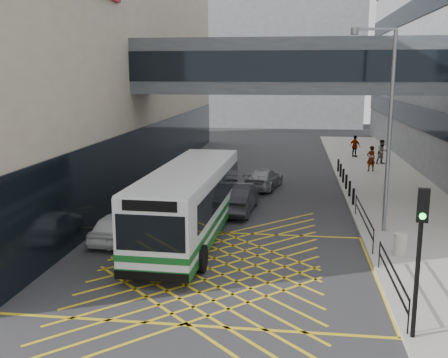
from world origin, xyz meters
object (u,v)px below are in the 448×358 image
at_px(pedestrian_b, 382,152).
at_px(litter_bin, 400,244).
at_px(car_silver, 263,178).
at_px(traffic_light, 420,242).
at_px(pedestrian_c, 355,146).
at_px(car_dark, 237,197).
at_px(car_white, 117,226).
at_px(bus, 190,201).
at_px(pedestrian_a, 371,159).
at_px(street_lamp, 386,119).

bearing_deg(pedestrian_b, litter_bin, -122.26).
distance_m(car_silver, traffic_light, 19.75).
relative_size(car_silver, pedestrian_c, 2.37).
bearing_deg(traffic_light, car_dark, 124.45).
distance_m(car_white, pedestrian_c, 27.48).
xyz_separation_m(car_white, pedestrian_b, (14.41, 20.99, 0.47)).
xyz_separation_m(car_white, pedestrian_c, (12.70, 24.37, 0.43)).
xyz_separation_m(car_silver, pedestrian_b, (8.75, 9.60, 0.44)).
distance_m(bus, car_silver, 11.08).
relative_size(car_silver, pedestrian_a, 2.35).
height_order(litter_bin, pedestrian_b, pedestrian_b).
distance_m(car_dark, pedestrian_a, 14.78).
bearing_deg(car_white, pedestrian_b, -121.24).
xyz_separation_m(car_white, street_lamp, (11.39, 2.42, 4.55)).
bearing_deg(traffic_light, car_white, 154.24).
height_order(traffic_light, pedestrian_c, traffic_light).
relative_size(traffic_light, pedestrian_a, 2.24).
height_order(car_silver, pedestrian_b, pedestrian_b).
bearing_deg(street_lamp, car_dark, 145.41).
xyz_separation_m(car_dark, pedestrian_a, (8.45, 12.12, 0.28)).
relative_size(bus, street_lamp, 1.30).
xyz_separation_m(street_lamp, pedestrian_c, (1.31, 21.96, -4.12)).
height_order(car_silver, traffic_light, traffic_light).
distance_m(car_white, street_lamp, 12.50).
height_order(traffic_light, street_lamp, street_lamp).
xyz_separation_m(car_silver, pedestrian_c, (7.04, 12.98, 0.40)).
xyz_separation_m(car_white, litter_bin, (11.67, -0.80, -0.04)).
relative_size(litter_bin, pedestrian_a, 0.47).
bearing_deg(pedestrian_a, car_silver, 19.38).
height_order(car_silver, pedestrian_c, pedestrian_c).
distance_m(pedestrian_a, pedestrian_b, 3.62).
relative_size(car_white, car_silver, 0.93).
height_order(car_white, traffic_light, traffic_light).
relative_size(street_lamp, pedestrian_c, 4.85).
height_order(bus, litter_bin, bus).
relative_size(car_dark, pedestrian_b, 2.70).
xyz_separation_m(car_silver, street_lamp, (5.73, -8.98, 4.51)).
bearing_deg(bus, car_white, -166.05).
relative_size(car_dark, pedestrian_c, 2.81).
bearing_deg(litter_bin, traffic_light, -97.88).
xyz_separation_m(car_silver, pedestrian_a, (7.43, 6.22, 0.41)).
distance_m(car_dark, pedestrian_b, 18.32).
bearing_deg(bus, car_silver, 78.50).
height_order(car_white, car_silver, car_silver).
relative_size(car_white, pedestrian_a, 2.17).
bearing_deg(traffic_light, pedestrian_c, 95.93).
xyz_separation_m(litter_bin, pedestrian_a, (1.42, 18.42, 0.48)).
xyz_separation_m(car_white, car_dark, (4.64, 5.50, 0.16)).
xyz_separation_m(traffic_light, pedestrian_b, (3.68, 28.56, -1.74)).
distance_m(bus, pedestrian_b, 23.27).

